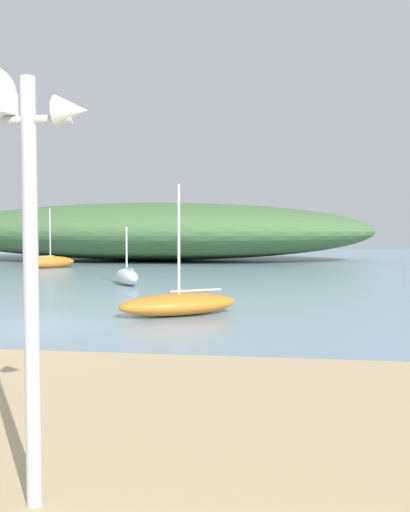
{
  "coord_description": "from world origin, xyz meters",
  "views": [
    {
      "loc": [
        5.91,
        -12.5,
        2.4
      ],
      "look_at": [
        3.38,
        7.2,
        1.46
      ],
      "focal_mm": 36.24,
      "sensor_mm": 36.0,
      "label": 1
    }
  ],
  "objects_px": {
    "sailboat_by_sandbar": "(179,304)",
    "mast_structure": "(1,141)",
    "sailboat_outer_mooring": "(127,277)",
    "sailboat_off_point": "(50,262)"
  },
  "relations": [
    {
      "from": "mast_structure",
      "to": "sailboat_off_point",
      "type": "xyz_separation_m",
      "value": [
        -12.42,
        28.72,
        -2.7
      ]
    },
    {
      "from": "mast_structure",
      "to": "sailboat_by_sandbar",
      "type": "distance_m",
      "value": 11.05
    },
    {
      "from": "sailboat_outer_mooring",
      "to": "sailboat_off_point",
      "type": "xyz_separation_m",
      "value": [
        -8.06,
        9.99,
        0.02
      ]
    },
    {
      "from": "sailboat_outer_mooring",
      "to": "sailboat_by_sandbar",
      "type": "relative_size",
      "value": 0.7
    },
    {
      "from": "sailboat_outer_mooring",
      "to": "mast_structure",
      "type": "bearing_deg",
      "value": -76.9
    },
    {
      "from": "mast_structure",
      "to": "sailboat_off_point",
      "type": "relative_size",
      "value": 0.89
    },
    {
      "from": "sailboat_by_sandbar",
      "to": "mast_structure",
      "type": "bearing_deg",
      "value": -87.24
    },
    {
      "from": "sailboat_outer_mooring",
      "to": "sailboat_by_sandbar",
      "type": "distance_m",
      "value": 8.92
    },
    {
      "from": "mast_structure",
      "to": "sailboat_outer_mooring",
      "type": "xyz_separation_m",
      "value": [
        -4.36,
        18.73,
        -2.73
      ]
    },
    {
      "from": "sailboat_outer_mooring",
      "to": "sailboat_by_sandbar",
      "type": "xyz_separation_m",
      "value": [
        3.84,
        -8.05,
        -0.05
      ]
    }
  ]
}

